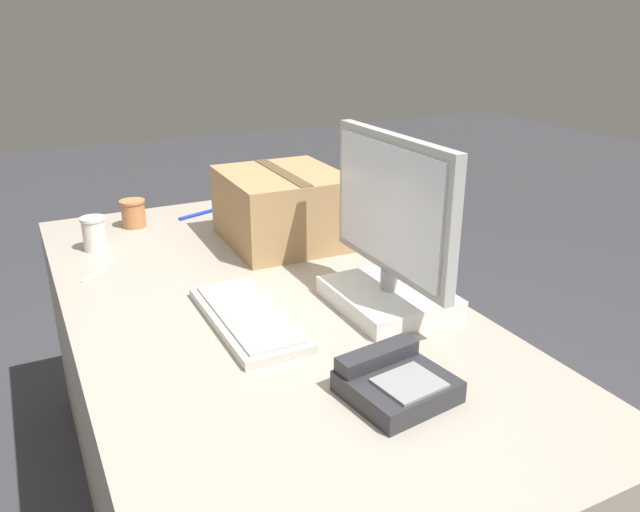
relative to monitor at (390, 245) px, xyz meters
name	(u,v)px	position (x,y,z in m)	size (l,w,h in m)	color
office_desk	(260,416)	(-0.19, -0.27, -0.52)	(1.80, 0.90, 0.73)	#A89E8E
monitor	(390,245)	(0.00, 0.00, 0.00)	(0.46, 0.25, 0.42)	white
keyboard	(248,317)	(-0.07, -0.34, -0.15)	(0.41, 0.17, 0.03)	beige
desk_phone	(395,382)	(0.33, -0.20, -0.13)	(0.20, 0.21, 0.07)	#2D2D33
paper_cup_left	(133,213)	(-0.90, -0.44, -0.12)	(0.08, 0.08, 0.09)	#BC7547
paper_cup_right	(94,233)	(-0.73, -0.59, -0.11)	(0.07, 0.07, 0.10)	white
spoon	(106,267)	(-0.57, -0.58, -0.16)	(0.13, 0.12, 0.00)	silver
cardboard_box	(283,207)	(-0.55, -0.04, -0.05)	(0.39, 0.35, 0.22)	tan
pen_marker	(196,215)	(-0.92, -0.22, -0.16)	(0.06, 0.14, 0.01)	#1933B2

